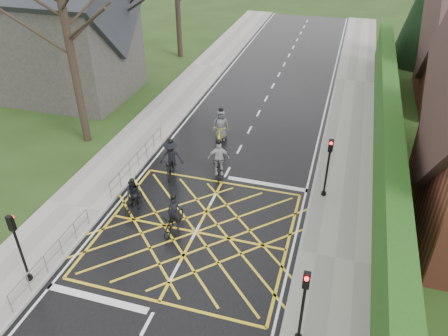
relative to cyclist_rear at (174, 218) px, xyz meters
The scene contains 19 objects.
ground 1.13m from the cyclist_rear, ahead, with size 120.00×120.00×0.00m, color black.
road 1.13m from the cyclist_rear, ahead, with size 9.00×80.00×0.01m, color black.
sidewalk_right 6.98m from the cyclist_rear, ahead, with size 3.00×80.00×0.15m, color gray.
sidewalk_left 5.07m from the cyclist_rear, behind, with size 3.00×80.00×0.15m, color gray.
stone_wall 10.61m from the cyclist_rear, 34.79° to the left, with size 0.50×38.00×0.70m, color slate.
hedge 10.71m from the cyclist_rear, 34.79° to the left, with size 0.90×38.00×2.80m, color #13370F.
conifer 28.90m from the cyclist_rear, 65.80° to the left, with size 4.60×4.60×10.00m.
church 17.95m from the cyclist_rear, 136.22° to the left, with size 8.80×7.80×11.00m.
tree_near 12.44m from the cyclist_rear, 143.03° to the left, with size 9.24×9.24×11.44m.
railing_south 5.05m from the cyclist_rear, 136.94° to the right, with size 0.05×5.04×1.03m.
railing_north 5.48m from the cyclist_rear, 132.33° to the left, with size 0.05×6.04×1.03m.
traffic_light_ne 7.48m from the cyclist_rear, 35.03° to the left, with size 0.24×0.31×3.21m.
traffic_light_se 7.42m from the cyclist_rear, 34.42° to the right, with size 0.24×0.31×3.21m.
traffic_light_sw 6.17m from the cyclist_rear, 132.97° to the right, with size 0.24×0.31×3.21m.
cyclist_rear is the anchor object (origin of this frame).
cyclist_back 2.48m from the cyclist_rear, 160.98° to the left, with size 0.76×1.69×1.68m.
cyclist_mid 4.50m from the cyclist_rear, 113.83° to the left, with size 1.36×2.24×2.06m.
cyclist_front 4.77m from the cyclist_rear, 83.26° to the left, with size 1.26×2.15×2.07m.
cyclist_lead 8.39m from the cyclist_rear, 92.80° to the left, with size 1.15×2.23×2.06m.
Camera 1 is at (5.33, -13.62, 12.72)m, focal length 35.00 mm.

